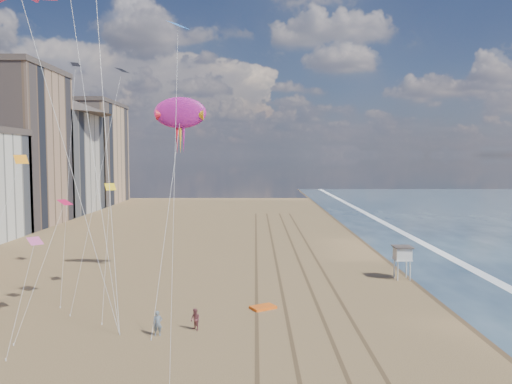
# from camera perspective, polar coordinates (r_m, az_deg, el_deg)

# --- Properties ---
(wet_sand) EXTENTS (260.00, 260.00, 0.00)m
(wet_sand) POSITION_cam_1_polar(r_m,az_deg,el_deg) (63.69, 18.68, -7.62)
(wet_sand) COLOR #42301E
(wet_sand) RESTS_ON ground
(foam) EXTENTS (260.00, 260.00, 0.00)m
(foam) POSITION_cam_1_polar(r_m,az_deg,el_deg) (65.15, 22.21, -7.44)
(foam) COLOR white
(foam) RESTS_ON ground
(tracks) EXTENTS (7.68, 120.00, 0.01)m
(tracks) POSITION_cam_1_polar(r_m,az_deg,el_deg) (50.78, 4.35, -10.40)
(tracks) COLOR brown
(tracks) RESTS_ON ground
(lifeguard_stand) EXTENTS (1.91, 1.91, 3.45)m
(lifeguard_stand) POSITION_cam_1_polar(r_m,az_deg,el_deg) (54.10, 16.39, -6.78)
(lifeguard_stand) COLOR silver
(lifeguard_stand) RESTS_ON ground
(grounded_kite) EXTENTS (2.37, 2.12, 0.23)m
(grounded_kite) POSITION_cam_1_polar(r_m,az_deg,el_deg) (42.82, 0.82, -13.04)
(grounded_kite) COLOR orange
(grounded_kite) RESTS_ON ground
(show_kite) EXTENTS (4.90, 9.35, 23.82)m
(show_kite) POSITION_cam_1_polar(r_m,az_deg,el_deg) (52.06, -8.67, 8.89)
(show_kite) COLOR #A61981
(show_kite) RESTS_ON ground
(kite_flyer_a) EXTENTS (0.71, 0.54, 1.78)m
(kite_flyer_a) POSITION_cam_1_polar(r_m,az_deg,el_deg) (37.30, -11.17, -14.51)
(kite_flyer_a) COLOR slate
(kite_flyer_a) RESTS_ON ground
(kite_flyer_b) EXTENTS (0.97, 0.98, 1.60)m
(kite_flyer_b) POSITION_cam_1_polar(r_m,az_deg,el_deg) (37.99, -6.95, -14.26)
(kite_flyer_b) COLOR brown
(kite_flyer_b) RESTS_ON ground
(small_kites) EXTENTS (17.37, 16.93, 16.52)m
(small_kites) POSITION_cam_1_polar(r_m,az_deg,el_deg) (45.74, -18.50, 6.86)
(small_kites) COLOR yellow
(small_kites) RESTS_ON ground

